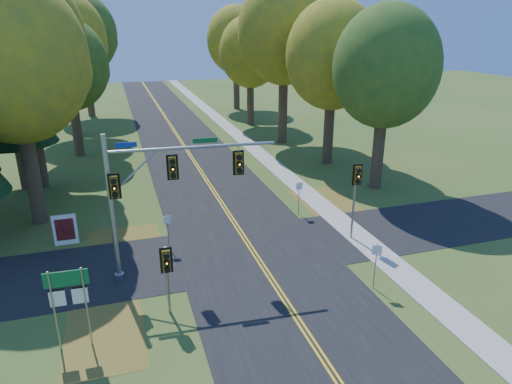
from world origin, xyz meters
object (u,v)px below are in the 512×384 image
object	(u,v)px
east_signal_pole	(356,183)
route_sign_cluster	(68,293)
info_kiosk	(65,230)
traffic_mast	(153,187)

from	to	relation	value
east_signal_pole	route_sign_cluster	world-z (taller)	east_signal_pole
east_signal_pole	info_kiosk	distance (m)	15.89
info_kiosk	traffic_mast	bearing A→B (deg)	-47.03
traffic_mast	route_sign_cluster	size ratio (longest dim) A/B	2.34
route_sign_cluster	info_kiosk	distance (m)	9.30
traffic_mast	info_kiosk	xyz separation A→B (m)	(-4.52, 4.83, -3.64)
traffic_mast	route_sign_cluster	distance (m)	6.00
east_signal_pole	info_kiosk	world-z (taller)	east_signal_pole
traffic_mast	east_signal_pole	bearing A→B (deg)	7.30
east_signal_pole	route_sign_cluster	bearing A→B (deg)	-147.00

